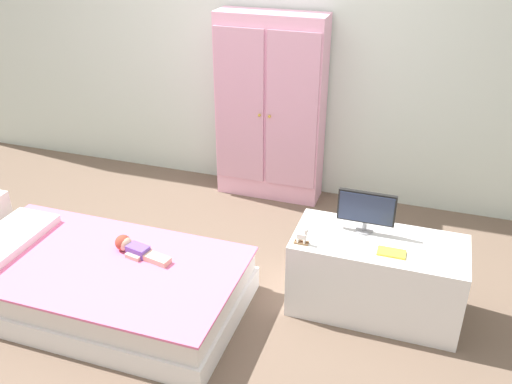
{
  "coord_description": "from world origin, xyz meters",
  "views": [
    {
      "loc": [
        1.31,
        -2.54,
        2.2
      ],
      "look_at": [
        0.35,
        0.3,
        0.6
      ],
      "focal_mm": 38.95,
      "sensor_mm": 36.0,
      "label": 1
    }
  ],
  "objects_px": {
    "bed": "(101,283)",
    "tv_stand": "(376,276)",
    "wardrobe": "(270,109)",
    "rocking_horse_toy": "(303,237)",
    "book_yellow": "(391,253)",
    "tv_monitor": "(366,209)",
    "doll": "(132,247)"
  },
  "relations": [
    {
      "from": "wardrobe",
      "to": "book_yellow",
      "type": "bearing_deg",
      "value": -50.13
    },
    {
      "from": "tv_stand",
      "to": "tv_monitor",
      "type": "relative_size",
      "value": 2.96
    },
    {
      "from": "rocking_horse_toy",
      "to": "book_yellow",
      "type": "bearing_deg",
      "value": 6.75
    },
    {
      "from": "bed",
      "to": "doll",
      "type": "distance_m",
      "value": 0.29
    },
    {
      "from": "wardrobe",
      "to": "doll",
      "type": "bearing_deg",
      "value": -104.27
    },
    {
      "from": "bed",
      "to": "tv_monitor",
      "type": "xyz_separation_m",
      "value": [
        1.46,
        0.55,
        0.48
      ]
    },
    {
      "from": "book_yellow",
      "to": "wardrobe",
      "type": "bearing_deg",
      "value": 129.87
    },
    {
      "from": "tv_monitor",
      "to": "book_yellow",
      "type": "relative_size",
      "value": 2.15
    },
    {
      "from": "doll",
      "to": "tv_stand",
      "type": "relative_size",
      "value": 0.4
    },
    {
      "from": "rocking_horse_toy",
      "to": "book_yellow",
      "type": "relative_size",
      "value": 0.67
    },
    {
      "from": "wardrobe",
      "to": "rocking_horse_toy",
      "type": "bearing_deg",
      "value": -65.81
    },
    {
      "from": "bed",
      "to": "tv_stand",
      "type": "bearing_deg",
      "value": 16.73
    },
    {
      "from": "doll",
      "to": "tv_stand",
      "type": "bearing_deg",
      "value": 12.41
    },
    {
      "from": "bed",
      "to": "wardrobe",
      "type": "relative_size",
      "value": 1.16
    },
    {
      "from": "bed",
      "to": "book_yellow",
      "type": "bearing_deg",
      "value": 12.61
    },
    {
      "from": "doll",
      "to": "book_yellow",
      "type": "distance_m",
      "value": 1.52
    },
    {
      "from": "rocking_horse_toy",
      "to": "book_yellow",
      "type": "xyz_separation_m",
      "value": [
        0.48,
        0.06,
        -0.04
      ]
    },
    {
      "from": "wardrobe",
      "to": "tv_monitor",
      "type": "bearing_deg",
      "value": -50.85
    },
    {
      "from": "tv_monitor",
      "to": "wardrobe",
      "type": "bearing_deg",
      "value": 129.15
    },
    {
      "from": "bed",
      "to": "rocking_horse_toy",
      "type": "bearing_deg",
      "value": 15.0
    },
    {
      "from": "doll",
      "to": "rocking_horse_toy",
      "type": "relative_size",
      "value": 3.82
    },
    {
      "from": "bed",
      "to": "doll",
      "type": "relative_size",
      "value": 4.35
    },
    {
      "from": "bed",
      "to": "book_yellow",
      "type": "height_order",
      "value": "book_yellow"
    },
    {
      "from": "bed",
      "to": "tv_stand",
      "type": "height_order",
      "value": "tv_stand"
    },
    {
      "from": "bed",
      "to": "wardrobe",
      "type": "height_order",
      "value": "wardrobe"
    },
    {
      "from": "wardrobe",
      "to": "rocking_horse_toy",
      "type": "distance_m",
      "value": 1.53
    },
    {
      "from": "tv_stand",
      "to": "bed",
      "type": "bearing_deg",
      "value": -163.27
    },
    {
      "from": "wardrobe",
      "to": "tv_stand",
      "type": "distance_m",
      "value": 1.67
    },
    {
      "from": "doll",
      "to": "wardrobe",
      "type": "height_order",
      "value": "wardrobe"
    },
    {
      "from": "bed",
      "to": "tv_stand",
      "type": "relative_size",
      "value": 1.74
    },
    {
      "from": "bed",
      "to": "tv_stand",
      "type": "distance_m",
      "value": 1.64
    },
    {
      "from": "tv_monitor",
      "to": "rocking_horse_toy",
      "type": "height_order",
      "value": "tv_monitor"
    }
  ]
}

